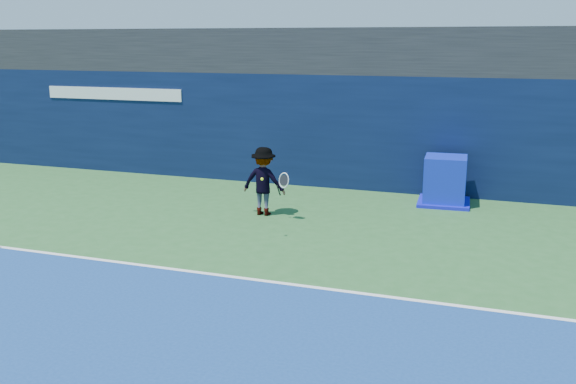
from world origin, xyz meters
name	(u,v)px	position (x,y,z in m)	size (l,w,h in m)	color
ground	(143,360)	(0.00, 0.00, 0.00)	(80.00, 80.00, 0.00)	#2A5D2B
baseline	(239,278)	(0.00, 3.00, 0.01)	(24.00, 0.10, 0.01)	white
stadium_band	(359,51)	(0.00, 11.50, 3.60)	(36.00, 3.00, 1.20)	black
back_wall_assembly	(348,131)	(0.00, 10.50, 1.50)	(36.00, 1.03, 3.00)	#091433
equipment_cart	(445,182)	(2.72, 9.26, 0.53)	(1.29, 1.29, 1.17)	#0C1DAC
tennis_player	(264,181)	(-1.06, 6.91, 0.78)	(1.24, 0.68, 1.55)	silver
tennis_ball	(262,179)	(-0.41, 5.14, 1.23)	(0.06, 0.06, 0.06)	#DBFC1C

